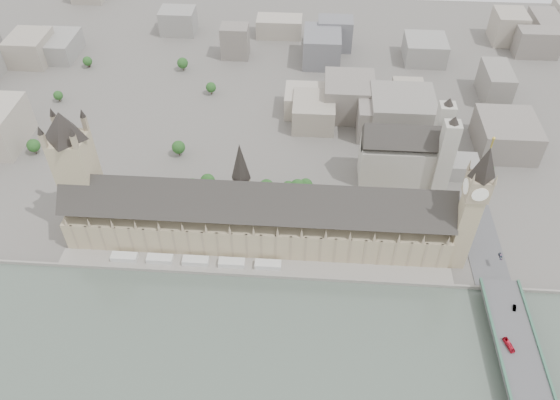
# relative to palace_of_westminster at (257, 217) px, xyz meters

# --- Properties ---
(ground) EXTENTS (900.00, 900.00, 0.00)m
(ground) POSITION_rel_palace_of_westminster_xyz_m (0.00, -19.70, -22.71)
(ground) COLOR #595651
(ground) RESTS_ON ground
(embankment_wall) EXTENTS (600.00, 1.50, 3.00)m
(embankment_wall) POSITION_rel_palace_of_westminster_xyz_m (0.00, -34.70, -21.21)
(embankment_wall) COLOR gray
(embankment_wall) RESTS_ON ground
(river_terrace) EXTENTS (270.00, 15.00, 2.00)m
(river_terrace) POSITION_rel_palace_of_westminster_xyz_m (0.00, -27.20, -21.71)
(river_terrace) COLOR gray
(river_terrace) RESTS_ON ground
(terrace_tents) EXTENTS (118.00, 7.00, 4.00)m
(terrace_tents) POSITION_rel_palace_of_westminster_xyz_m (-40.00, -26.70, -18.71)
(terrace_tents) COLOR silver
(terrace_tents) RESTS_ON river_terrace
(palace_of_westminster) EXTENTS (265.00, 40.73, 55.44)m
(palace_of_westminster) POSITION_rel_palace_of_westminster_xyz_m (0.00, 0.00, 0.00)
(palace_of_westminster) COLOR tan
(palace_of_westminster) RESTS_ON ground
(elizabeth_tower) EXTENTS (17.00, 17.00, 107.50)m
(elizabeth_tower) POSITION_rel_palace_of_westminster_xyz_m (138.00, -11.70, 35.38)
(elizabeth_tower) COLOR tan
(elizabeth_tower) RESTS_ON ground
(victoria_tower) EXTENTS (30.00, 30.00, 100.00)m
(victoria_tower) POSITION_rel_palace_of_westminster_xyz_m (-122.00, 6.30, 32.50)
(victoria_tower) COLOR tan
(victoria_tower) RESTS_ON ground
(central_tower) EXTENTS (13.00, 13.00, 48.00)m
(central_tower) POSITION_rel_palace_of_westminster_xyz_m (-10.00, 6.30, 35.21)
(central_tower) COLOR gray
(central_tower) RESTS_ON ground
(westminster_bridge) EXTENTS (25.00, 325.00, 10.25)m
(westminster_bridge) POSITION_rel_palace_of_westminster_xyz_m (162.00, -107.20, -17.58)
(westminster_bridge) COLOR #474749
(westminster_bridge) RESTS_ON ground
(westminster_abbey) EXTENTS (68.00, 36.00, 64.00)m
(westminster_abbey) POSITION_rel_palace_of_westminster_xyz_m (110.92, 75.30, 2.38)
(westminster_abbey) COLOR #A8A397
(westminster_abbey) RESTS_ON ground
(city_skyline_inland) EXTENTS (720.00, 360.00, 38.00)m
(city_skyline_inland) POSITION_rel_palace_of_westminster_xyz_m (0.00, 225.30, -3.71)
(city_skyline_inland) COLOR gray
(city_skyline_inland) RESTS_ON ground
(park_trees) EXTENTS (110.00, 30.00, 15.00)m
(park_trees) POSITION_rel_palace_of_westminster_xyz_m (-10.00, 40.30, -15.21)
(park_trees) COLOR #184217
(park_trees) RESTS_ON ground
(red_bus_north) EXTENTS (5.18, 10.28, 2.79)m
(red_bus_north) POSITION_rel_palace_of_westminster_xyz_m (156.24, -83.95, -11.06)
(red_bus_north) COLOR red
(red_bus_north) RESTS_ON westminster_bridge
(car_silver) EXTENTS (2.84, 5.09, 1.59)m
(car_silver) POSITION_rel_palace_of_westminster_xyz_m (166.25, -56.58, -11.66)
(car_silver) COLOR gray
(car_silver) RESTS_ON westminster_bridge
(car_approach) EXTENTS (2.45, 5.69, 1.63)m
(car_approach) POSITION_rel_palace_of_westminster_xyz_m (167.14, -14.39, -11.64)
(car_approach) COLOR gray
(car_approach) RESTS_ON westminster_bridge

